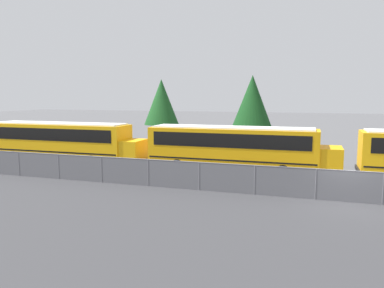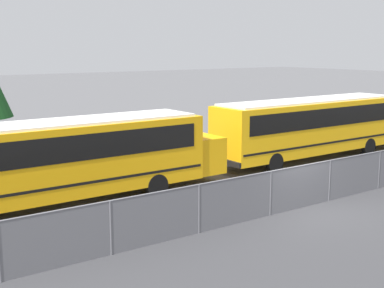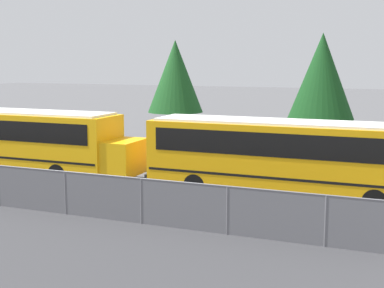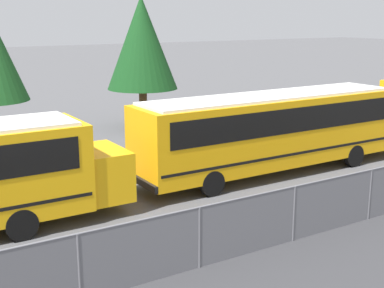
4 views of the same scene
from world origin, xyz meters
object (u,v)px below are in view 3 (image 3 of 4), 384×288
(school_bus_2, at_px, (15,137))
(tree_1, at_px, (322,76))
(school_bus_3, at_px, (293,153))
(tree_0, at_px, (175,77))

(school_bus_2, height_order, tree_1, tree_1)
(tree_1, bearing_deg, school_bus_3, -87.04)
(school_bus_3, relative_size, tree_0, 1.89)
(tree_0, distance_m, tree_1, 8.60)
(school_bus_2, xyz_separation_m, tree_0, (4.66, 8.86, 2.73))
(school_bus_2, bearing_deg, school_bus_3, 1.34)
(school_bus_2, relative_size, tree_0, 1.89)
(school_bus_2, distance_m, school_bus_3, 13.57)
(tree_1, bearing_deg, tree_0, -166.64)
(school_bus_3, xyz_separation_m, tree_0, (-8.91, 8.55, 2.73))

